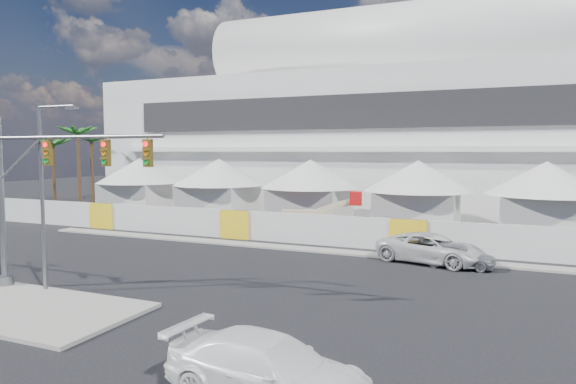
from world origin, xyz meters
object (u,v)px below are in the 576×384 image
at_px(pickup_near, 269,369).
at_px(traffic_mast, 32,195).
at_px(pickup_curb, 431,248).
at_px(streetlight_median, 45,184).
at_px(boom_lift, 300,226).
at_px(sedan_silver, 457,255).

xyz_separation_m(pickup_near, traffic_mast, (-13.49, 4.75, 3.47)).
distance_m(pickup_curb, streetlight_median, 19.59).
relative_size(streetlight_median, boom_lift, 1.18).
height_order(pickup_curb, boom_lift, boom_lift).
bearing_deg(streetlight_median, sedan_silver, 37.33).
bearing_deg(pickup_curb, boom_lift, 79.28).
bearing_deg(streetlight_median, pickup_curb, 41.30).
bearing_deg(sedan_silver, pickup_near, 174.37).
bearing_deg(pickup_near, pickup_curb, 1.09).
bearing_deg(traffic_mast, boom_lift, 72.17).
height_order(pickup_near, streetlight_median, streetlight_median).
bearing_deg(pickup_curb, traffic_mast, 143.93).
bearing_deg(streetlight_median, traffic_mast, -160.77).
relative_size(sedan_silver, traffic_mast, 0.42).
xyz_separation_m(sedan_silver, streetlight_median, (-15.83, -12.07, 4.10)).
bearing_deg(boom_lift, pickup_near, -85.33).
xyz_separation_m(sedan_silver, boom_lift, (-10.90, 4.82, 0.24)).
bearing_deg(streetlight_median, boom_lift, 73.74).
distance_m(sedan_silver, boom_lift, 11.92).
bearing_deg(pickup_near, streetlight_median, 74.97).
bearing_deg(boom_lift, traffic_mast, -123.26).
xyz_separation_m(pickup_curb, streetlight_median, (-14.42, -12.67, 3.95)).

